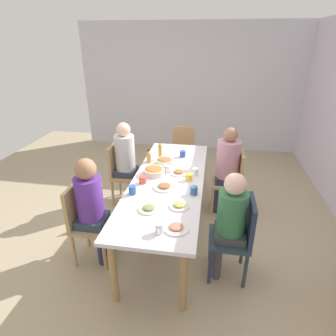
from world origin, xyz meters
The scene contains 29 objects.
ground_plane centered at (0.00, 0.00, 0.00)m, with size 7.51×7.51×0.00m, color tan.
wall_left centered at (-3.19, 0.00, 1.30)m, with size 0.12×4.76×2.60m, color silver.
dining_table centered at (0.00, 0.00, 0.67)m, with size 2.44×0.84×0.74m.
chair_0 centered at (-1.60, 0.00, 0.51)m, with size 0.40×0.40×0.90m.
chair_1 centered at (-0.61, 0.80, 0.51)m, with size 0.40×0.40×0.90m.
person_1 centered at (-0.61, 0.71, 0.74)m, with size 0.31×0.31×1.23m.
chair_2 centered at (-0.61, -0.80, 0.51)m, with size 0.40×0.40×0.90m.
person_2 centered at (-0.61, -0.71, 0.73)m, with size 0.30×0.30×1.23m.
chair_3 centered at (0.61, -0.80, 0.51)m, with size 0.40×0.40×0.90m.
person_3 centered at (0.61, -0.71, 0.73)m, with size 0.30×0.30×1.21m.
chair_4 centered at (0.61, 0.80, 0.51)m, with size 0.40×0.40×0.90m.
person_4 centered at (0.61, 0.71, 0.70)m, with size 0.30×0.30×1.17m.
plate_0 centered at (0.67, -0.08, 0.76)m, with size 0.21×0.21×0.04m.
plate_1 centered at (0.57, 0.21, 0.76)m, with size 0.21×0.21×0.04m.
plate_2 centered at (0.21, -0.01, 0.76)m, with size 0.26×0.26×0.04m.
plate_3 centered at (-0.18, 0.11, 0.76)m, with size 0.22×0.22×0.04m.
plate_4 centered at (0.93, 0.22, 0.76)m, with size 0.23×0.23×0.04m.
bowl_0 centered at (-0.10, -0.19, 0.79)m, with size 0.27×0.27×0.10m.
bowl_1 centered at (-0.42, -0.11, 0.79)m, with size 0.24×0.24×0.09m.
cup_0 centered at (1.00, 0.09, 0.79)m, with size 0.11×0.07×0.10m.
cup_1 centered at (0.14, -0.27, 0.78)m, with size 0.12×0.08×0.08m.
cup_2 centered at (-0.02, 0.25, 0.78)m, with size 0.12×0.08×0.08m.
cup_3 centered at (-0.73, 0.09, 0.78)m, with size 0.12×0.08×0.09m.
cup_4 centered at (-0.20, -0.05, 0.79)m, with size 0.11×0.08×0.09m.
cup_5 centered at (0.30, 0.33, 0.79)m, with size 0.11×0.08×0.09m.
cup_6 centered at (0.40, -0.32, 0.79)m, with size 0.11×0.08×0.09m.
cup_7 centered at (-0.17, 0.31, 0.78)m, with size 0.11×0.07×0.09m.
bottle_0 centered at (-0.45, -0.33, 0.83)m, with size 0.06×0.06×0.18m.
bottle_1 centered at (-0.60, -0.21, 0.86)m, with size 0.05×0.05×0.25m.
Camera 1 is at (2.90, 0.47, 2.26)m, focal length 29.76 mm.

